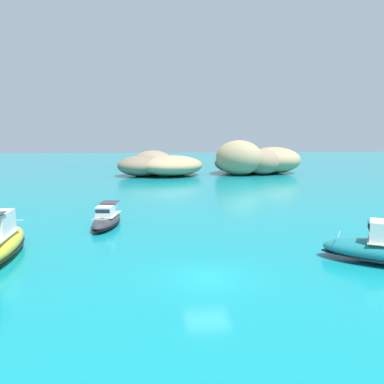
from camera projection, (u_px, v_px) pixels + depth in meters
name	position (u px, v px, depth m)	size (l,w,h in m)	color
ground_plane	(207.00, 278.00, 21.36)	(400.00, 400.00, 0.00)	#0F7F89
islet_large	(253.00, 161.00, 86.30)	(24.56, 22.39, 7.47)	#756651
islet_small	(162.00, 165.00, 82.29)	(22.71, 21.96, 5.21)	#756651
motorboat_charcoal	(107.00, 220.00, 33.85)	(3.06, 6.74, 2.04)	#2D2D33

